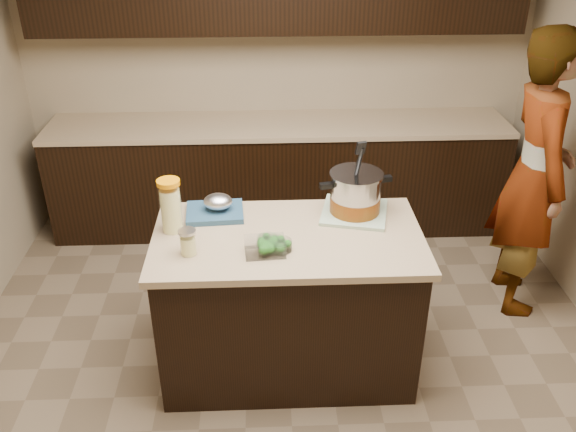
# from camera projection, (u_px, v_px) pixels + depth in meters

# --- Properties ---
(ground_plane) EXTENTS (4.00, 4.00, 0.00)m
(ground_plane) POSITION_uv_depth(u_px,v_px,m) (288.00, 362.00, 3.71)
(ground_plane) COLOR brown
(ground_plane) RESTS_ON ground
(room_shell) EXTENTS (4.04, 4.04, 2.72)m
(room_shell) POSITION_uv_depth(u_px,v_px,m) (288.00, 88.00, 2.87)
(room_shell) COLOR tan
(room_shell) RESTS_ON ground
(back_cabinets) EXTENTS (3.60, 0.63, 2.33)m
(back_cabinets) POSITION_uv_depth(u_px,v_px,m) (278.00, 116.00, 4.77)
(back_cabinets) COLOR black
(back_cabinets) RESTS_ON ground
(island) EXTENTS (1.46, 0.81, 0.90)m
(island) POSITION_uv_depth(u_px,v_px,m) (288.00, 302.00, 3.49)
(island) COLOR black
(island) RESTS_ON ground
(dish_towel) EXTENTS (0.43, 0.43, 0.02)m
(dish_towel) POSITION_uv_depth(u_px,v_px,m) (354.00, 212.00, 3.48)
(dish_towel) COLOR #5F8C5E
(dish_towel) RESTS_ON island
(stock_pot) EXTENTS (0.42, 0.36, 0.43)m
(stock_pot) POSITION_uv_depth(u_px,v_px,m) (355.00, 195.00, 3.42)
(stock_pot) COLOR #B7B7BC
(stock_pot) RESTS_ON dish_towel
(lemonade_pitcher) EXTENTS (0.16, 0.16, 0.30)m
(lemonade_pitcher) POSITION_uv_depth(u_px,v_px,m) (171.00, 208.00, 3.25)
(lemonade_pitcher) COLOR #EAE48F
(lemonade_pitcher) RESTS_ON island
(mason_jar) EXTENTS (0.09, 0.09, 0.15)m
(mason_jar) POSITION_uv_depth(u_px,v_px,m) (188.00, 243.00, 3.08)
(mason_jar) COLOR #EAE48F
(mason_jar) RESTS_ON island
(broccoli_tub_left) EXTENTS (0.12, 0.12, 0.05)m
(broccoli_tub_left) POSITION_uv_depth(u_px,v_px,m) (268.00, 242.00, 3.17)
(broccoli_tub_left) COLOR silver
(broccoli_tub_left) RESTS_ON island
(broccoli_tub_right) EXTENTS (0.15, 0.15, 0.06)m
(broccoli_tub_right) POSITION_uv_depth(u_px,v_px,m) (281.00, 246.00, 3.13)
(broccoli_tub_right) COLOR silver
(broccoli_tub_right) RESTS_ON island
(broccoli_tub_rect) EXTENTS (0.22, 0.17, 0.07)m
(broccoli_tub_rect) POSITION_uv_depth(u_px,v_px,m) (265.00, 247.00, 3.11)
(broccoli_tub_rect) COLOR silver
(broccoli_tub_rect) RESTS_ON island
(blue_tray) EXTENTS (0.34, 0.28, 0.12)m
(blue_tray) POSITION_uv_depth(u_px,v_px,m) (216.00, 208.00, 3.45)
(blue_tray) COLOR navy
(blue_tray) RESTS_ON island
(person) EXTENTS (0.50, 0.72, 1.87)m
(person) POSITION_uv_depth(u_px,v_px,m) (534.00, 176.00, 3.84)
(person) COLOR gray
(person) RESTS_ON ground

